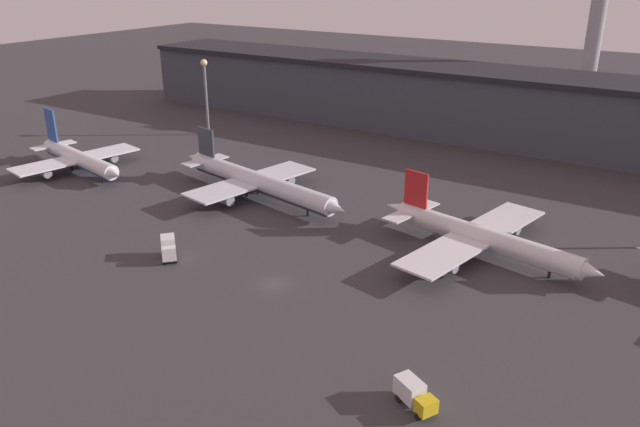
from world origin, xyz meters
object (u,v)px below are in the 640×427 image
Objects in this scene: airplane_0 at (78,159)px; airplane_1 at (257,182)px; service_vehicle_3 at (169,248)px; service_vehicle_1 at (414,394)px; airplane_2 at (481,237)px; control_tower at (596,22)px.

airplane_1 is at bearing 22.57° from airplane_0.
airplane_1 is (44.46, 8.73, 0.23)m from airplane_0.
airplane_1 is 9.57× the size of service_vehicle_3.
airplane_2 is at bearing 127.23° from service_vehicle_1.
airplane_0 reaches higher than airplane_1.
airplane_2 is at bearing 9.92° from airplane_1.
airplane_0 reaches higher than airplane_2.
control_tower reaches higher than airplane_1.
control_tower is (37.26, 129.60, 26.92)m from service_vehicle_3.
airplane_2 reaches higher than service_vehicle_3.
airplane_1 is 111.23m from control_tower.
airplane_0 is 141.33m from control_tower.
service_vehicle_3 is (-48.48, 11.76, 0.32)m from service_vehicle_1.
airplane_0 is 6.35× the size of service_vehicle_1.
service_vehicle_1 is at bearing -85.46° from control_tower.
airplane_2 is 0.78× the size of control_tower.
service_vehicle_1 is at bearing -69.03° from airplane_2.
airplane_1 is at bearing 143.15° from service_vehicle_3.
airplane_2 is 6.92× the size of service_vehicle_1.
service_vehicle_3 is at bearing -68.21° from airplane_1.
airplane_1 reaches higher than service_vehicle_3.
airplane_0 is at bearing -157.43° from airplane_1.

